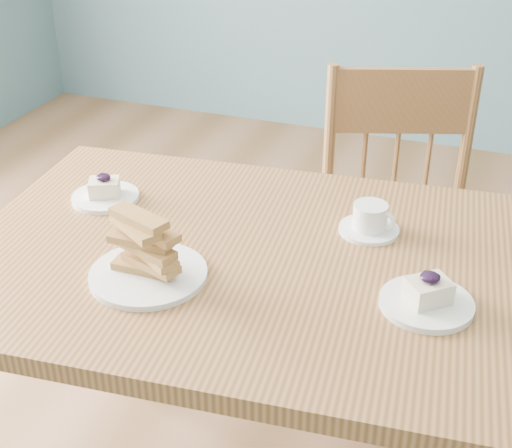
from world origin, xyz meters
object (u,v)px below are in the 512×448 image
Objects in this scene: coffee_cup at (370,220)px; biscotti_plate at (147,256)px; cheesecake_plate_near at (427,298)px; dining_chair at (397,238)px; cheesecake_plate_far at (105,193)px; dining_table at (308,293)px.

coffee_cup is 0.57× the size of biscotti_plate.
coffee_cup is (-0.16, 0.24, 0.01)m from cheesecake_plate_near.
dining_chair is 0.90m from cheesecake_plate_far.
dining_table is 0.36m from biscotti_plate.
cheesecake_plate_near is 0.55m from biscotti_plate.
cheesecake_plate_far is (-0.63, -0.56, 0.31)m from dining_chair.
cheesecake_plate_near reaches higher than coffee_cup.
biscotti_plate is at bearing -169.98° from cheesecake_plate_near.
cheesecake_plate_far is 0.64m from coffee_cup.
coffee_cup is 0.50m from biscotti_plate.
cheesecake_plate_near reaches higher than cheesecake_plate_far.
cheesecake_plate_near is at bearing 10.02° from biscotti_plate.
dining_table is 0.69m from dining_chair.
biscotti_plate is at bearing -154.99° from dining_table.
dining_table is 0.56m from cheesecake_plate_far.
dining_chair is 7.39× the size of coffee_cup.
dining_chair is 0.81m from cheesecake_plate_near.
dining_chair is at bearing 102.40° from coffee_cup.
dining_chair reaches higher than dining_table.
cheesecake_plate_far is at bearing 168.09° from cheesecake_plate_near.
coffee_cup is (0.63, 0.07, 0.01)m from cheesecake_plate_far.
cheesecake_plate_far is at bearing 134.21° from biscotti_plate.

